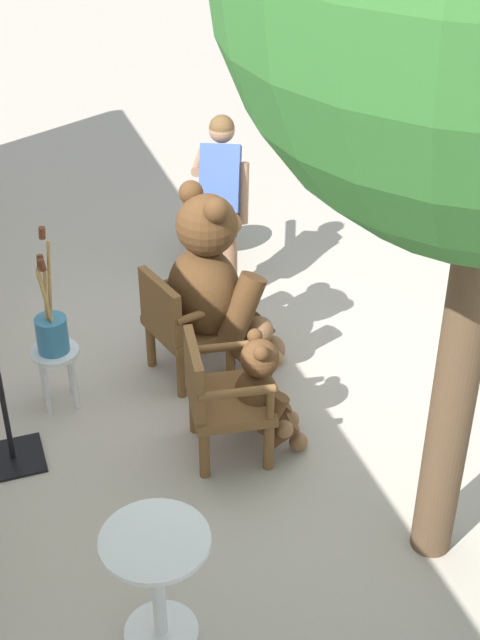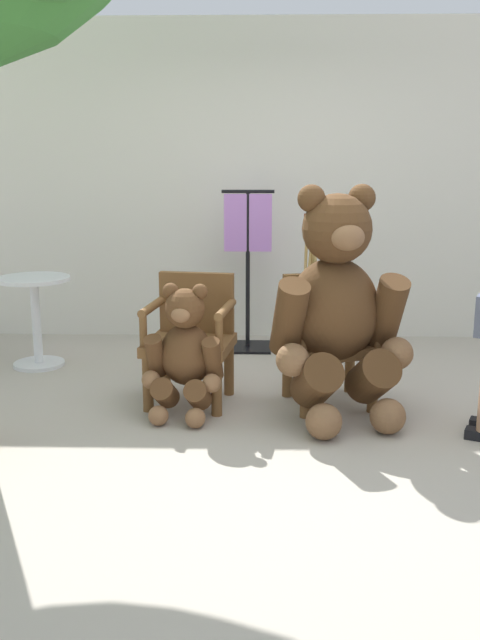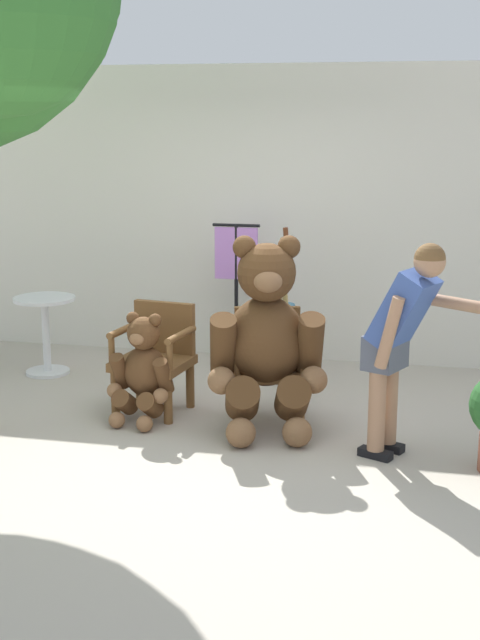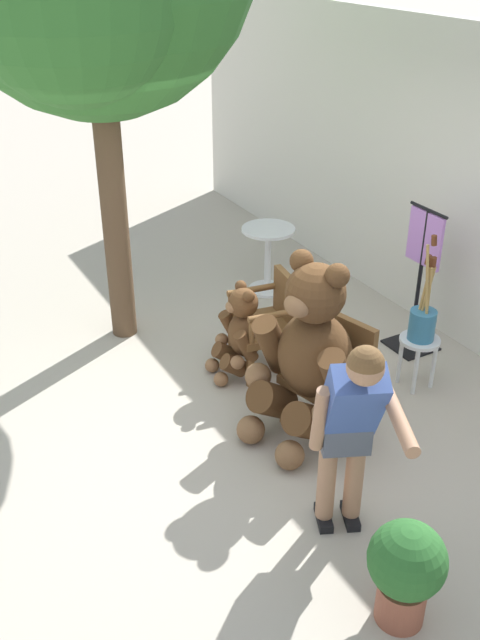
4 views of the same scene
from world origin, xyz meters
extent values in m
plane|color=#B2A899|center=(0.00, 0.00, 0.00)|extent=(60.00, 60.00, 0.00)
cube|color=brown|center=(-0.47, 0.48, 0.41)|extent=(0.63, 0.60, 0.07)
cylinder|color=brown|center=(-0.73, 0.30, 0.18)|extent=(0.07, 0.07, 0.37)
cylinder|color=brown|center=(-0.27, 0.23, 0.18)|extent=(0.07, 0.07, 0.37)
cylinder|color=brown|center=(-0.67, 0.72, 0.18)|extent=(0.07, 0.07, 0.37)
cylinder|color=brown|center=(-0.21, 0.65, 0.18)|extent=(0.07, 0.07, 0.37)
cube|color=brown|center=(-0.44, 0.70, 0.65)|extent=(0.52, 0.14, 0.42)
cylinder|color=brown|center=(-0.72, 0.51, 0.66)|extent=(0.13, 0.48, 0.06)
cylinder|color=brown|center=(-0.75, 0.31, 0.55)|extent=(0.05, 0.05, 0.22)
cylinder|color=brown|center=(-0.22, 0.44, 0.66)|extent=(0.13, 0.48, 0.06)
cylinder|color=brown|center=(-0.25, 0.23, 0.55)|extent=(0.05, 0.05, 0.22)
cube|color=brown|center=(0.47, 0.48, 0.41)|extent=(0.67, 0.64, 0.07)
cylinder|color=brown|center=(0.30, 0.22, 0.18)|extent=(0.07, 0.07, 0.37)
cylinder|color=brown|center=(0.74, 0.33, 0.18)|extent=(0.07, 0.07, 0.37)
cylinder|color=brown|center=(0.20, 0.62, 0.18)|extent=(0.07, 0.07, 0.37)
cylinder|color=brown|center=(0.64, 0.74, 0.18)|extent=(0.07, 0.07, 0.37)
cube|color=brown|center=(0.41, 0.70, 0.65)|extent=(0.52, 0.18, 0.42)
cylinder|color=brown|center=(0.23, 0.42, 0.66)|extent=(0.17, 0.48, 0.06)
cylinder|color=brown|center=(0.28, 0.21, 0.55)|extent=(0.05, 0.05, 0.22)
cylinder|color=brown|center=(0.71, 0.54, 0.66)|extent=(0.17, 0.48, 0.06)
cylinder|color=brown|center=(0.76, 0.33, 0.55)|extent=(0.05, 0.05, 0.22)
ellipsoid|color=#4C3019|center=(0.47, 0.36, 0.67)|extent=(0.71, 0.64, 0.69)
sphere|color=#4C3019|center=(0.48, 0.32, 1.20)|extent=(0.44, 0.44, 0.44)
ellipsoid|color=brown|center=(0.52, 0.14, 1.17)|extent=(0.24, 0.21, 0.16)
sphere|color=black|center=(0.52, 0.14, 1.18)|extent=(0.06, 0.06, 0.06)
sphere|color=#4C3019|center=(0.31, 0.31, 1.39)|extent=(0.17, 0.17, 0.17)
sphere|color=#4C3019|center=(0.63, 0.38, 1.39)|extent=(0.17, 0.17, 0.17)
cylinder|color=#4C3019|center=(0.18, 0.17, 0.67)|extent=(0.28, 0.42, 0.52)
sphere|color=brown|center=(0.20, 0.03, 0.44)|extent=(0.21, 0.21, 0.21)
cylinder|color=#4C3019|center=(0.81, 0.32, 0.67)|extent=(0.28, 0.42, 0.52)
sphere|color=brown|center=(0.86, 0.19, 0.44)|extent=(0.21, 0.21, 0.21)
cylinder|color=#4C3019|center=(0.35, 0.06, 0.29)|extent=(0.35, 0.48, 0.41)
sphere|color=brown|center=(0.39, -0.14, 0.11)|extent=(0.22, 0.22, 0.22)
cylinder|color=#4C3019|center=(0.71, 0.15, 0.29)|extent=(0.35, 0.48, 0.41)
sphere|color=brown|center=(0.78, -0.04, 0.11)|extent=(0.22, 0.22, 0.22)
ellipsoid|color=brown|center=(-0.47, 0.30, 0.39)|extent=(0.39, 0.34, 0.40)
sphere|color=brown|center=(-0.47, 0.28, 0.70)|extent=(0.26, 0.26, 0.26)
ellipsoid|color=#8C603D|center=(-0.49, 0.17, 0.68)|extent=(0.13, 0.11, 0.09)
sphere|color=black|center=(-0.49, 0.17, 0.69)|extent=(0.04, 0.04, 0.04)
sphere|color=brown|center=(-0.57, 0.30, 0.81)|extent=(0.10, 0.10, 0.10)
sphere|color=brown|center=(-0.38, 0.28, 0.81)|extent=(0.10, 0.10, 0.10)
cylinder|color=brown|center=(-0.67, 0.26, 0.39)|extent=(0.15, 0.24, 0.30)
sphere|color=#8C603D|center=(-0.69, 0.18, 0.26)|extent=(0.12, 0.12, 0.12)
cylinder|color=brown|center=(-0.29, 0.20, 0.39)|extent=(0.15, 0.24, 0.30)
sphere|color=#8C603D|center=(-0.30, 0.12, 0.26)|extent=(0.12, 0.12, 0.12)
cylinder|color=brown|center=(-0.60, 0.17, 0.17)|extent=(0.18, 0.27, 0.24)
sphere|color=#8C603D|center=(-0.63, 0.05, 0.06)|extent=(0.13, 0.13, 0.13)
cylinder|color=brown|center=(-0.39, 0.13, 0.17)|extent=(0.18, 0.27, 0.24)
sphere|color=#8C603D|center=(-0.39, 0.01, 0.06)|extent=(0.13, 0.13, 0.13)
cube|color=black|center=(1.35, -0.14, 0.03)|extent=(0.26, 0.18, 0.06)
cylinder|color=#A37556|center=(1.35, -0.14, 0.47)|extent=(0.12, 0.12, 0.82)
cube|color=black|center=(1.42, 0.03, 0.03)|extent=(0.26, 0.18, 0.06)
cylinder|color=#A37556|center=(1.42, 0.03, 0.47)|extent=(0.12, 0.12, 0.82)
cube|color=#4C5160|center=(1.38, -0.05, 0.75)|extent=(0.32, 0.36, 0.24)
cube|color=#385199|center=(1.50, -0.10, 1.06)|extent=(0.52, 0.47, 0.57)
sphere|color=#A37556|center=(1.66, -0.18, 1.40)|extent=(0.21, 0.21, 0.21)
sphere|color=brown|center=(1.66, -0.18, 1.42)|extent=(0.21, 0.21, 0.21)
cylinder|color=#A37556|center=(1.80, -0.03, 1.11)|extent=(0.55, 0.31, 0.11)
cylinder|color=#A37556|center=(1.42, -0.28, 0.94)|extent=(0.22, 0.16, 0.51)
cylinder|color=silver|center=(0.40, 1.47, 0.45)|extent=(0.34, 0.34, 0.03)
cylinder|color=silver|center=(0.50, 1.57, 0.22)|extent=(0.04, 0.04, 0.43)
cylinder|color=silver|center=(0.30, 1.57, 0.22)|extent=(0.04, 0.04, 0.43)
cylinder|color=silver|center=(0.50, 1.37, 0.22)|extent=(0.04, 0.04, 0.43)
cylinder|color=silver|center=(0.30, 1.37, 0.22)|extent=(0.04, 0.04, 0.43)
cylinder|color=teal|center=(0.40, 1.47, 0.59)|extent=(0.22, 0.22, 0.26)
cylinder|color=tan|center=(0.43, 1.45, 0.93)|extent=(0.08, 0.08, 0.78)
cylinder|color=#592D19|center=(0.43, 1.45, 1.36)|extent=(0.05, 0.05, 0.09)
cylinder|color=tan|center=(0.42, 1.48, 0.83)|extent=(0.06, 0.07, 0.58)
cylinder|color=#592D19|center=(0.42, 1.48, 1.16)|extent=(0.05, 0.05, 0.09)
cylinder|color=tan|center=(0.36, 1.48, 0.83)|extent=(0.04, 0.10, 0.58)
cylinder|color=#592D19|center=(0.36, 1.48, 1.16)|extent=(0.05, 0.05, 0.09)
cylinder|color=tan|center=(0.40, 1.48, 0.83)|extent=(0.07, 0.08, 0.58)
cylinder|color=#592D19|center=(0.40, 1.48, 1.16)|extent=(0.05, 0.05, 0.09)
cylinder|color=silver|center=(-1.76, 1.30, 0.70)|extent=(0.56, 0.56, 0.03)
cylinder|color=silver|center=(-1.76, 1.30, 0.34)|extent=(0.07, 0.07, 0.69)
cylinder|color=silver|center=(-1.76, 1.30, 0.01)|extent=(0.40, 0.40, 0.03)
cylinder|color=brown|center=(-1.67, -0.37, 1.32)|extent=(0.24, 0.24, 2.63)
cylinder|color=brown|center=(2.17, -0.19, 0.13)|extent=(0.28, 0.28, 0.26)
sphere|color=#286028|center=(2.17, -0.19, 0.46)|extent=(0.44, 0.44, 0.44)
cube|color=black|center=(-0.10, 1.88, 0.01)|extent=(0.40, 0.40, 0.02)
cylinder|color=black|center=(-0.10, 1.88, 0.68)|extent=(0.04, 0.04, 1.35)
cylinder|color=black|center=(-0.10, 1.88, 1.35)|extent=(0.44, 0.03, 0.03)
cube|color=#B77AD1|center=(-0.10, 1.88, 1.09)|extent=(0.40, 0.03, 0.48)
camera|label=1|loc=(-4.81, 1.92, 4.00)|focal=50.00mm
camera|label=2|loc=(0.00, -4.12, 1.66)|focal=40.00mm
camera|label=3|loc=(1.69, -6.04, 2.35)|focal=50.00mm
camera|label=4|loc=(4.12, -2.32, 3.48)|focal=40.00mm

